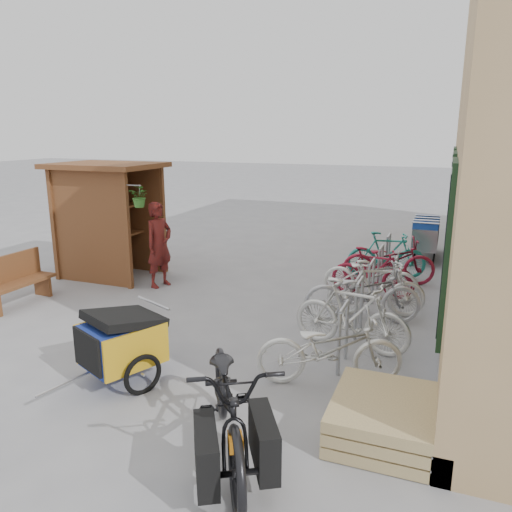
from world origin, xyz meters
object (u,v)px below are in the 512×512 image
(pallet_stack, at_px, (382,418))
(child_trailer, at_px, (122,341))
(shopping_carts, at_px, (426,233))
(bike_6, at_px, (389,261))
(bike_1, at_px, (351,315))
(bike_0, at_px, (330,348))
(bike_7, at_px, (386,255))
(bench, at_px, (14,280))
(bike_2, at_px, (362,294))
(bike_3, at_px, (376,289))
(person_kiosk, at_px, (159,245))
(bike_4, at_px, (371,276))
(cargo_bike, at_px, (230,403))
(bike_5, at_px, (373,272))
(kiosk, at_px, (105,204))

(pallet_stack, bearing_deg, child_trailer, 179.04)
(shopping_carts, bearing_deg, bike_6, -103.00)
(shopping_carts, bearing_deg, bike_1, -96.73)
(bike_0, bearing_deg, bike_7, -20.50)
(bench, height_order, bike_6, bike_6)
(bike_2, height_order, bike_3, bike_2)
(person_kiosk, xyz_separation_m, bike_4, (4.05, 0.69, -0.40))
(cargo_bike, xyz_separation_m, bike_4, (0.52, 5.18, -0.13))
(child_trailer, relative_size, bike_5, 1.04)
(child_trailer, relative_size, person_kiosk, 0.95)
(cargo_bike, height_order, bike_4, cargo_bike)
(shopping_carts, distance_m, bike_1, 6.01)
(bike_6, bearing_deg, bike_1, 163.78)
(cargo_bike, xyz_separation_m, bike_1, (0.60, 2.87, -0.07))
(pallet_stack, distance_m, cargo_bike, 1.61)
(pallet_stack, bearing_deg, bike_5, 99.75)
(bench, xyz_separation_m, child_trailer, (3.50, -1.67, 0.07))
(bike_4, bearing_deg, pallet_stack, -171.69)
(bike_5, bearing_deg, bike_1, -176.44)
(bike_0, bearing_deg, bike_2, -20.41)
(kiosk, height_order, bike_2, kiosk)
(pallet_stack, xyz_separation_m, bike_1, (-0.70, 1.99, 0.30))
(kiosk, height_order, pallet_stack, kiosk)
(person_kiosk, bearing_deg, bike_7, -45.95)
(kiosk, relative_size, bike_0, 1.40)
(bike_3, height_order, bike_4, bike_3)
(kiosk, distance_m, bike_0, 6.36)
(shopping_carts, xyz_separation_m, child_trailer, (-3.17, -7.91, -0.09))
(bench, distance_m, bike_6, 7.11)
(child_trailer, xyz_separation_m, person_kiosk, (-1.66, 3.56, 0.32))
(shopping_carts, distance_m, bike_5, 3.54)
(person_kiosk, bearing_deg, bike_0, -108.36)
(bike_4, bearing_deg, kiosk, 92.49)
(bike_2, distance_m, bike_3, 0.39)
(shopping_carts, bearing_deg, kiosk, -146.92)
(person_kiosk, distance_m, bike_4, 4.13)
(cargo_bike, bearing_deg, person_kiosk, 98.07)
(person_kiosk, bearing_deg, bike_1, -96.05)
(cargo_bike, distance_m, bike_3, 4.38)
(bench, xyz_separation_m, person_kiosk, (1.84, 1.89, 0.39))
(bike_1, distance_m, bike_6, 3.42)
(bike_0, distance_m, bike_3, 2.55)
(shopping_carts, distance_m, bike_6, 2.62)
(shopping_carts, height_order, bike_6, shopping_carts)
(kiosk, height_order, bike_4, kiosk)
(bike_2, distance_m, bike_4, 1.21)
(kiosk, relative_size, shopping_carts, 1.26)
(kiosk, relative_size, person_kiosk, 1.46)
(bike_1, bearing_deg, bike_4, 10.92)
(person_kiosk, xyz_separation_m, bike_7, (4.14, 2.26, -0.36))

